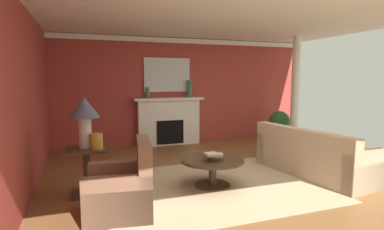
% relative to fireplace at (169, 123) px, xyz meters
% --- Properties ---
extents(ground_plane, '(8.50, 8.50, 0.00)m').
position_rel_fireplace_xyz_m(ground_plane, '(0.41, -3.12, -0.58)').
color(ground_plane, brown).
extents(wall_fireplace, '(7.07, 0.12, 2.75)m').
position_rel_fireplace_xyz_m(wall_fireplace, '(0.41, 0.21, 0.80)').
color(wall_fireplace, '#9E3833').
rests_on(wall_fireplace, ground_plane).
extents(wall_window, '(0.12, 7.14, 2.75)m').
position_rel_fireplace_xyz_m(wall_window, '(-2.88, -2.82, 0.80)').
color(wall_window, '#9E3833').
rests_on(wall_window, ground_plane).
extents(ceiling_panel, '(7.07, 7.14, 0.06)m').
position_rel_fireplace_xyz_m(ceiling_panel, '(0.41, -2.82, 2.21)').
color(ceiling_panel, white).
extents(crown_moulding, '(7.07, 0.08, 0.12)m').
position_rel_fireplace_xyz_m(crown_moulding, '(0.41, 0.13, 2.10)').
color(crown_moulding, white).
extents(area_rug, '(3.37, 2.64, 0.01)m').
position_rel_fireplace_xyz_m(area_rug, '(-0.17, -3.24, -0.57)').
color(area_rug, tan).
rests_on(area_rug, ground_plane).
extents(fireplace, '(1.80, 0.35, 1.22)m').
position_rel_fireplace_xyz_m(fireplace, '(0.00, 0.00, 0.00)').
color(fireplace, white).
rests_on(fireplace, ground_plane).
extents(mantel_mirror, '(1.21, 0.04, 0.86)m').
position_rel_fireplace_xyz_m(mantel_mirror, '(-0.00, 0.12, 1.22)').
color(mantel_mirror, silver).
extents(sofa, '(1.20, 2.21, 0.85)m').
position_rel_fireplace_xyz_m(sofa, '(1.74, -3.30, -0.28)').
color(sofa, tan).
rests_on(sofa, ground_plane).
extents(armchair_near_window, '(0.90, 0.90, 0.95)m').
position_rel_fireplace_xyz_m(armchair_near_window, '(-1.65, -3.79, -0.27)').
color(armchair_near_window, brown).
rests_on(armchair_near_window, ground_plane).
extents(coffee_table, '(1.00, 1.00, 0.45)m').
position_rel_fireplace_xyz_m(coffee_table, '(-0.17, -3.24, -0.24)').
color(coffee_table, '#3D2D1E').
rests_on(coffee_table, ground_plane).
extents(side_table, '(0.56, 0.56, 0.70)m').
position_rel_fireplace_xyz_m(side_table, '(-2.06, -2.92, -0.18)').
color(side_table, '#3D2D1E').
rests_on(side_table, ground_plane).
extents(table_lamp, '(0.44, 0.44, 0.75)m').
position_rel_fireplace_xyz_m(table_lamp, '(-2.06, -2.92, 0.65)').
color(table_lamp, beige).
rests_on(table_lamp, side_table).
extents(vase_mantel_left, '(0.10, 0.10, 0.27)m').
position_rel_fireplace_xyz_m(vase_mantel_left, '(-0.55, -0.05, 0.78)').
color(vase_mantel_left, '#33703D').
rests_on(vase_mantel_left, fireplace).
extents(vase_mantel_right, '(0.12, 0.12, 0.45)m').
position_rel_fireplace_xyz_m(vase_mantel_right, '(0.55, -0.05, 0.87)').
color(vase_mantel_right, '#33703D').
rests_on(vase_mantel_right, fireplace).
extents(vase_on_side_table, '(0.17, 0.17, 0.23)m').
position_rel_fireplace_xyz_m(vase_on_side_table, '(-1.91, -3.04, 0.24)').
color(vase_on_side_table, '#B7892D').
rests_on(vase_on_side_table, side_table).
extents(book_red_cover, '(0.27, 0.24, 0.06)m').
position_rel_fireplace_xyz_m(book_red_cover, '(-0.14, -3.10, -0.10)').
color(book_red_cover, tan).
rests_on(book_red_cover, coffee_table).
extents(book_art_folio, '(0.29, 0.24, 0.04)m').
position_rel_fireplace_xyz_m(book_art_folio, '(-0.17, -3.32, -0.05)').
color(book_art_folio, tan).
rests_on(book_art_folio, coffee_table).
extents(book_small_novel, '(0.20, 0.20, 0.03)m').
position_rel_fireplace_xyz_m(book_small_novel, '(-0.26, -3.38, -0.01)').
color(book_small_novel, tan).
rests_on(book_small_novel, coffee_table).
extents(potted_plant, '(0.56, 0.56, 0.83)m').
position_rel_fireplace_xyz_m(potted_plant, '(2.96, -0.58, -0.08)').
color(potted_plant, '#A8754C').
rests_on(potted_plant, ground_plane).
extents(column_white, '(0.20, 0.20, 2.75)m').
position_rel_fireplace_xyz_m(column_white, '(3.06, -1.07, 0.80)').
color(column_white, white).
rests_on(column_white, ground_plane).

